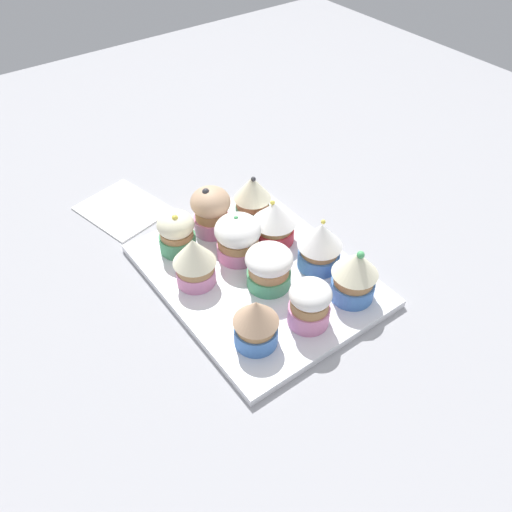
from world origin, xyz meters
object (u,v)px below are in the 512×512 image
cupcake_2 (274,221)px  cupcake_4 (312,302)px  cupcake_1 (320,245)px  cupcake_5 (270,266)px  napkin (123,208)px  cupcake_3 (252,197)px  cupcake_8 (256,322)px  cupcake_0 (355,275)px  cupcake_6 (240,236)px  cupcake_10 (177,232)px  cupcake_9 (194,260)px  baking_tray (256,275)px  cupcake_7 (209,211)px

cupcake_2 → cupcake_4: (-15.22, 5.88, -0.20)cm
cupcake_1 → cupcake_5: (1.22, 7.78, -0.60)cm
cupcake_4 → napkin: 38.06cm
cupcake_3 → cupcake_8: cupcake_3 is taller
cupcake_0 → napkin: 40.41cm
cupcake_6 → cupcake_10: 9.22cm
cupcake_8 → napkin: 35.75cm
cupcake_2 → cupcake_9: 14.04cm
cupcake_4 → napkin: (36.80, 8.72, -4.26)cm
cupcake_2 → napkin: bearing=34.1°
baking_tray → cupcake_9: size_ratio=4.33×
cupcake_5 → napkin: cupcake_5 is taller
cupcake_2 → cupcake_6: bearing=86.9°
napkin → cupcake_9: bearing=-178.5°
cupcake_9 → cupcake_2: bearing=-87.4°
baking_tray → cupcake_9: cupcake_9 is taller
cupcake_1 → cupcake_10: bearing=44.1°
baking_tray → cupcake_6: (4.31, -0.39, 4.05)cm
napkin → cupcake_2: bearing=-145.9°
cupcake_1 → cupcake_0: bearing=177.2°
baking_tray → cupcake_2: 8.54cm
cupcake_4 → cupcake_8: size_ratio=0.93×
cupcake_0 → cupcake_3: size_ratio=1.03×
baking_tray → cupcake_0: (-11.26, -7.57, 4.57)cm
cupcake_3 → cupcake_6: cupcake_3 is taller
baking_tray → cupcake_1: size_ratio=4.27×
cupcake_3 → cupcake_4: 22.38cm
cupcake_5 → cupcake_6: size_ratio=0.92×
cupcake_5 → cupcake_4: bearing=-178.0°
cupcake_9 → cupcake_8: bearing=-178.1°
cupcake_7 → cupcake_3: bearing=-98.6°
cupcake_0 → cupcake_8: 14.92cm
cupcake_3 → cupcake_4: bearing=163.3°
napkin → cupcake_8: bearing=-178.3°
baking_tray → cupcake_7: bearing=1.6°
cupcake_3 → napkin: 22.12cm
cupcake_1 → cupcake_4: bearing=133.4°
cupcake_2 → cupcake_8: size_ratio=0.97×
cupcake_10 → baking_tray: bearing=-149.0°
cupcake_7 → cupcake_9: cupcake_7 is taller
baking_tray → cupcake_3: (10.21, -6.84, 4.56)cm
cupcake_0 → cupcake_3: cupcake_0 is taller
napkin → cupcake_1: bearing=-151.4°
cupcake_0 → cupcake_6: (15.58, 7.17, -0.52)cm
cupcake_5 → cupcake_8: 10.17cm
cupcake_5 → cupcake_10: (13.51, 6.49, 0.01)cm
cupcake_2 → cupcake_5: size_ratio=1.08×
cupcake_9 → cupcake_10: cupcake_9 is taller
cupcake_2 → cupcake_10: cupcake_2 is taller
cupcake_5 → cupcake_1: bearing=-98.9°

